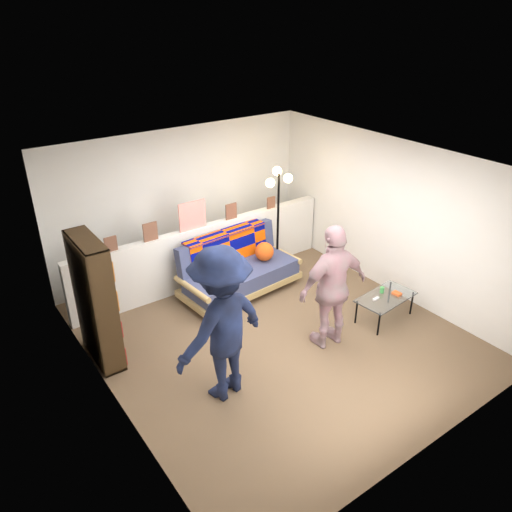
% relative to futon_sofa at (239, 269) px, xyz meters
% --- Properties ---
extents(ground, '(5.00, 5.00, 0.00)m').
position_rel_futon_sofa_xyz_m(ground, '(-0.28, -1.26, -0.38)').
color(ground, brown).
rests_on(ground, ground).
extents(room_shell, '(4.60, 5.05, 2.45)m').
position_rel_futon_sofa_xyz_m(room_shell, '(-0.28, -0.79, 1.29)').
color(room_shell, silver).
rests_on(room_shell, ground).
extents(half_wall_ledge, '(4.45, 0.15, 1.00)m').
position_rel_futon_sofa_xyz_m(half_wall_ledge, '(-0.28, 0.54, 0.12)').
color(half_wall_ledge, silver).
rests_on(half_wall_ledge, ground).
extents(ledge_decor, '(2.97, 0.02, 0.45)m').
position_rel_futon_sofa_xyz_m(ledge_decor, '(-0.51, 0.52, 0.80)').
color(ledge_decor, brown).
rests_on(ledge_decor, half_wall_ledge).
extents(futon_sofa, '(1.96, 1.06, 0.82)m').
position_rel_futon_sofa_xyz_m(futon_sofa, '(0.00, 0.00, 0.00)').
color(futon_sofa, tan).
rests_on(futon_sofa, ground).
extents(bookshelf, '(0.28, 0.84, 1.68)m').
position_rel_futon_sofa_xyz_m(bookshelf, '(-2.36, -0.38, 0.41)').
color(bookshelf, '#332111').
rests_on(bookshelf, ground).
extents(coffee_table, '(0.93, 0.57, 0.46)m').
position_rel_futon_sofa_xyz_m(coffee_table, '(1.27, -1.89, -0.03)').
color(coffee_table, black).
rests_on(coffee_table, ground).
extents(floor_lamp, '(0.38, 0.34, 1.81)m').
position_rel_futon_sofa_xyz_m(floor_lamp, '(0.87, 0.14, 0.91)').
color(floor_lamp, black).
rests_on(floor_lamp, ground).
extents(person_left, '(1.33, 0.92, 1.88)m').
position_rel_futon_sofa_xyz_m(person_left, '(-1.43, -1.81, 0.56)').
color(person_left, black).
rests_on(person_left, ground).
extents(person_right, '(1.04, 0.52, 1.72)m').
position_rel_futon_sofa_xyz_m(person_right, '(0.23, -1.84, 0.48)').
color(person_right, pink).
rests_on(person_right, ground).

